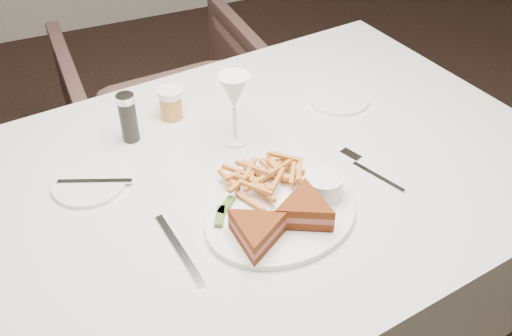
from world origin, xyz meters
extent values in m
cube|color=silver|center=(-0.18, 0.00, 0.38)|extent=(1.54, 1.13, 0.75)
imported|color=#46312B|center=(-0.13, 0.91, 0.36)|extent=(0.69, 0.65, 0.71)
ellipsoid|color=white|center=(-0.17, -0.16, 0.76)|extent=(0.35, 0.29, 0.01)
cube|color=silver|center=(-0.39, -0.16, 0.75)|extent=(0.04, 0.21, 0.00)
cylinder|color=white|center=(-0.51, 0.10, 0.76)|extent=(0.16, 0.16, 0.01)
cylinder|color=white|center=(0.15, 0.18, 0.76)|extent=(0.16, 0.16, 0.01)
cylinder|color=black|center=(-0.38, 0.23, 0.81)|extent=(0.04, 0.04, 0.12)
cylinder|color=#B9752C|center=(-0.27, 0.28, 0.79)|extent=(0.06, 0.06, 0.08)
cube|color=#436724|center=(-0.27, -0.10, 0.77)|extent=(0.05, 0.05, 0.01)
cube|color=#436724|center=(-0.29, -0.12, 0.77)|extent=(0.04, 0.06, 0.01)
cylinder|color=white|center=(-0.07, -0.14, 0.79)|extent=(0.08, 0.08, 0.05)
camera|label=1|loc=(-0.55, -0.89, 1.56)|focal=40.00mm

